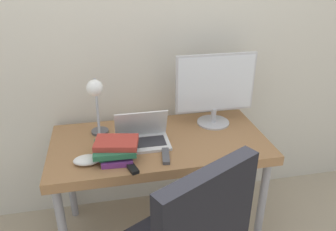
% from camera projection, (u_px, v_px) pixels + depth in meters
% --- Properties ---
extents(wall_back, '(8.00, 0.05, 2.60)m').
position_uv_depth(wall_back, '(148.00, 35.00, 2.15)').
color(wall_back, beige).
rests_on(wall_back, ground_plane).
extents(desk, '(1.34, 0.66, 0.73)m').
position_uv_depth(desk, '(160.00, 150.00, 2.07)').
color(desk, '#996B42').
rests_on(desk, ground_plane).
extents(laptop, '(0.32, 0.21, 0.21)m').
position_uv_depth(laptop, '(142.00, 137.00, 1.99)').
color(laptop, silver).
rests_on(laptop, desk).
extents(monitor, '(0.53, 0.22, 0.48)m').
position_uv_depth(monitor, '(215.00, 88.00, 2.14)').
color(monitor, '#B7B7BC').
rests_on(monitor, desk).
extents(desk_lamp, '(0.11, 0.27, 0.42)m').
position_uv_depth(desk_lamp, '(96.00, 99.00, 1.89)').
color(desk_lamp, '#4C4C51').
rests_on(desk_lamp, desk).
extents(book_stack, '(0.26, 0.21, 0.11)m').
position_uv_depth(book_stack, '(116.00, 149.00, 1.83)').
color(book_stack, '#753384').
rests_on(book_stack, desk).
extents(tv_remote, '(0.08, 0.16, 0.02)m').
position_uv_depth(tv_remote, '(130.00, 166.00, 1.77)').
color(tv_remote, black).
rests_on(tv_remote, desk).
extents(media_remote, '(0.06, 0.16, 0.02)m').
position_uv_depth(media_remote, '(165.00, 156.00, 1.86)').
color(media_remote, '#4C4C51').
rests_on(media_remote, desk).
extents(game_controller, '(0.15, 0.10, 0.04)m').
position_uv_depth(game_controller, '(87.00, 160.00, 1.80)').
color(game_controller, white).
rests_on(game_controller, desk).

